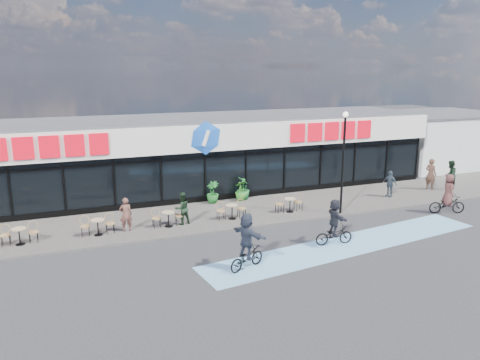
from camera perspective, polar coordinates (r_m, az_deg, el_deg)
The scene contains 22 objects.
ground at distance 20.71m, azimuth 1.44°, elevation -7.92°, with size 120.00×120.00×0.00m, color #28282B.
sidewalk at distance 24.67m, azimuth -2.56°, elevation -4.22°, with size 44.00×5.00×0.10m, color #534F49.
bike_lane at distance 21.28m, azimuth 13.12°, elevation -7.67°, with size 14.00×2.20×0.01m, color #699FC6.
building at distance 29.17m, azimuth -6.01°, elevation 3.16°, with size 30.60×6.57×4.75m.
neighbour_building at distance 40.46m, azimuth 22.91°, elevation 4.70°, with size 9.20×7.20×4.11m.
lamp_post at distance 24.54m, azimuth 12.50°, elevation 3.07°, with size 0.28×0.28×5.31m.
bistro_set_1 at distance 22.55m, azimuth -25.30°, elevation -5.96°, with size 1.54×0.62×0.90m.
bistro_set_2 at distance 22.49m, azimuth -16.97°, elevation -5.26°, with size 1.54×0.62×0.90m.
bistro_set_3 at distance 22.89m, azimuth -8.78°, elevation -4.47°, with size 1.54×0.62×0.90m.
bistro_set_4 at distance 23.75m, azimuth -1.05°, elevation -3.64°, with size 1.54×0.62×0.90m.
bistro_set_5 at distance 25.00m, azimuth 6.01°, elevation -2.82°, with size 1.54×0.62×0.90m.
potted_plant_left at distance 26.43m, azimuth -3.36°, elevation -1.50°, with size 0.69×0.69×1.23m, color #1A5B20.
potted_plant_mid at distance 26.90m, azimuth 0.09°, elevation -1.27°, with size 0.65×0.65×1.16m, color #2D6C1E.
potted_plant_right at distance 27.07m, azimuth 0.38°, elevation -1.01°, with size 0.74×0.74×1.32m, color #1B5E28.
patron_left at distance 22.49m, azimuth -13.75°, elevation -4.09°, with size 0.59×0.39×1.62m, color brown.
patron_right at distance 22.96m, azimuth -7.06°, elevation -3.45°, with size 0.78×0.61×1.61m, color black.
pedestrian_a at distance 29.01m, azimuth 17.78°, elevation -0.43°, with size 0.91×0.38×1.56m, color #32414E.
pedestrian_b at distance 31.48m, azimuth 22.23°, elevation 0.66°, with size 0.72×0.47×1.97m, color #4E3428.
pedestrian_c at distance 31.99m, azimuth 24.23°, elevation 0.55°, with size 0.90×0.70×1.85m, color black.
cyclist_a at distance 20.87m, azimuth 11.43°, elevation -5.39°, with size 1.76×1.55×2.07m.
cyclist_b at distance 27.11m, azimuth 23.97°, elevation -2.12°, with size 1.99×1.26×2.13m.
cyclist_c at distance 18.05m, azimuth 0.82°, elevation -7.84°, with size 1.81×1.72×2.22m.
Camera 1 is at (-7.39, -17.78, 7.63)m, focal length 35.00 mm.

